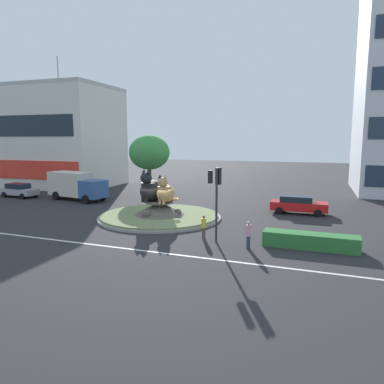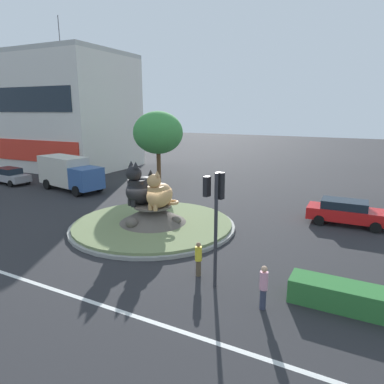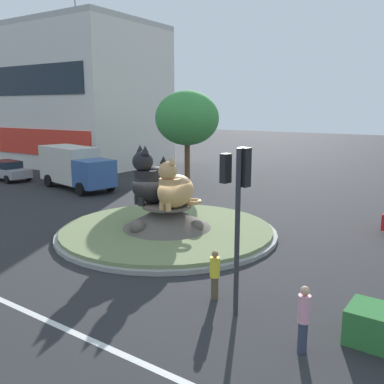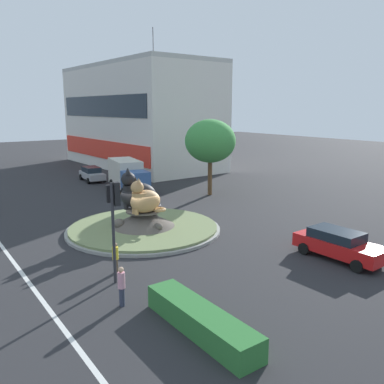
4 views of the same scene
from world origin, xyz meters
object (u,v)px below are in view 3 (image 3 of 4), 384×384
at_px(cat_statue_black, 153,182).
at_px(hatchback_near_shophouse, 8,170).
at_px(delivery_box_truck, 75,166).
at_px(broadleaf_tree_behind_island, 187,118).
at_px(traffic_light_mast, 238,194).
at_px(pedestrian_pink_shirt, 304,317).
at_px(pedestrian_yellow_shirt, 215,274).
at_px(cat_statue_calico, 174,189).
at_px(shophouse_block, 48,97).

height_order(cat_statue_black, hatchback_near_shophouse, cat_statue_black).
bearing_deg(delivery_box_truck, broadleaf_tree_behind_island, 52.18).
relative_size(traffic_light_mast, pedestrian_pink_shirt, 2.81).
xyz_separation_m(traffic_light_mast, pedestrian_pink_shirt, (2.28, -0.84, -2.55)).
distance_m(pedestrian_yellow_shirt, delivery_box_truck, 20.09).
bearing_deg(hatchback_near_shophouse, cat_statue_calico, -8.31).
xyz_separation_m(cat_statue_calico, traffic_light_mast, (5.63, -4.58, 1.21)).
distance_m(cat_statue_black, hatchback_near_shophouse, 19.34).
bearing_deg(pedestrian_pink_shirt, hatchback_near_shophouse, -138.33).
relative_size(cat_statue_black, broadleaf_tree_behind_island, 0.40).
distance_m(cat_statue_black, broadleaf_tree_behind_island, 12.13).
bearing_deg(cat_statue_calico, cat_statue_black, -97.79).
bearing_deg(broadleaf_tree_behind_island, hatchback_near_shophouse, -155.23).
xyz_separation_m(pedestrian_pink_shirt, hatchback_near_shophouse, (-28.04, 9.99, -0.09)).
distance_m(pedestrian_yellow_shirt, hatchback_near_shophouse, 26.33).
height_order(traffic_light_mast, delivery_box_truck, traffic_light_mast).
bearing_deg(traffic_light_mast, cat_statue_calico, 61.32).
distance_m(pedestrian_pink_shirt, delivery_box_truck, 23.51).
bearing_deg(cat_statue_calico, hatchback_near_shophouse, -101.88).
height_order(broadleaf_tree_behind_island, hatchback_near_shophouse, broadleaf_tree_behind_island).
bearing_deg(delivery_box_truck, cat_statue_black, -12.99).
xyz_separation_m(cat_statue_black, hatchback_near_shophouse, (-18.78, 4.37, -1.57)).
height_order(cat_statue_calico, traffic_light_mast, traffic_light_mast).
height_order(traffic_light_mast, pedestrian_yellow_shirt, traffic_light_mast).
distance_m(traffic_light_mast, hatchback_near_shophouse, 27.47).
height_order(cat_statue_calico, pedestrian_yellow_shirt, cat_statue_calico).
xyz_separation_m(pedestrian_pink_shirt, delivery_box_truck, (-20.89, 10.77, 0.69)).
distance_m(traffic_light_mast, pedestrian_pink_shirt, 3.52).
xyz_separation_m(broadleaf_tree_behind_island, delivery_box_truck, (-6.06, -5.33, -3.36)).
bearing_deg(pedestrian_yellow_shirt, traffic_light_mast, -130.16).
distance_m(cat_statue_calico, broadleaf_tree_behind_island, 13.00).
xyz_separation_m(cat_statue_calico, delivery_box_truck, (-12.97, 5.35, -0.65)).
height_order(cat_statue_black, traffic_light_mast, traffic_light_mast).
relative_size(shophouse_block, delivery_box_truck, 3.54).
relative_size(pedestrian_yellow_shirt, delivery_box_truck, 0.21).
distance_m(cat_statue_calico, traffic_light_mast, 7.36).
xyz_separation_m(shophouse_block, pedestrian_pink_shirt, (35.98, -20.18, -5.86)).
relative_size(cat_statue_black, pedestrian_yellow_shirt, 1.81).
bearing_deg(hatchback_near_shophouse, delivery_box_truck, 10.66).
bearing_deg(traffic_light_mast, delivery_box_truck, 72.34).
distance_m(traffic_light_mast, pedestrian_yellow_shirt, 2.82).
bearing_deg(cat_statue_calico, shophouse_block, -116.83).
bearing_deg(pedestrian_pink_shirt, traffic_light_mast, -139.00).
xyz_separation_m(cat_statue_black, traffic_light_mast, (6.99, -4.78, 1.07)).
bearing_deg(shophouse_block, traffic_light_mast, -31.82).
distance_m(traffic_light_mast, delivery_box_truck, 21.17).
height_order(cat_statue_black, pedestrian_pink_shirt, cat_statue_black).
bearing_deg(shophouse_block, cat_statue_black, -30.55).
xyz_separation_m(cat_statue_calico, pedestrian_pink_shirt, (7.91, -5.42, -1.34)).
bearing_deg(traffic_light_mast, pedestrian_pink_shirt, -99.87).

